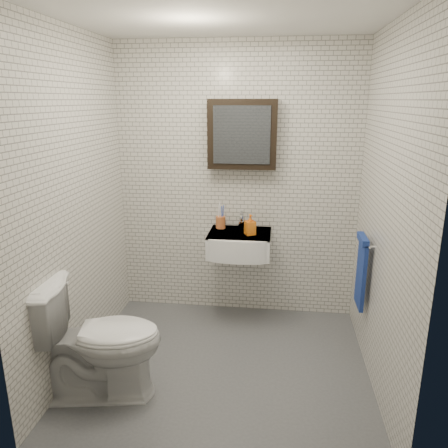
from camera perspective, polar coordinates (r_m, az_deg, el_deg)
name	(u,v)px	position (r m, az deg, el deg)	size (l,w,h in m)	color
ground	(223,365)	(3.56, -0.12, -17.96)	(2.20, 2.00, 0.01)	#505258
room_shell	(223,179)	(3.00, -0.13, 5.85)	(2.22, 2.02, 2.51)	silver
washbasin	(239,244)	(3.88, 2.00, -2.63)	(0.55, 0.50, 0.20)	white
faucet	(241,221)	(4.02, 2.29, 0.44)	(0.06, 0.20, 0.15)	silver
mirror_cabinet	(242,134)	(3.88, 2.41, 11.61)	(0.60, 0.15, 0.60)	black
towel_rail	(362,269)	(3.58, 17.52, -5.58)	(0.09, 0.30, 0.58)	silver
toothbrush_cup	(221,222)	(4.01, -0.44, 0.31)	(0.11, 0.11, 0.24)	#BF602F
soap_bottle	(250,225)	(3.82, 3.43, -0.09)	(0.08, 0.08, 0.18)	orange
toilet	(98,339)	(3.18, -16.08, -14.18)	(0.48, 0.84, 0.86)	white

